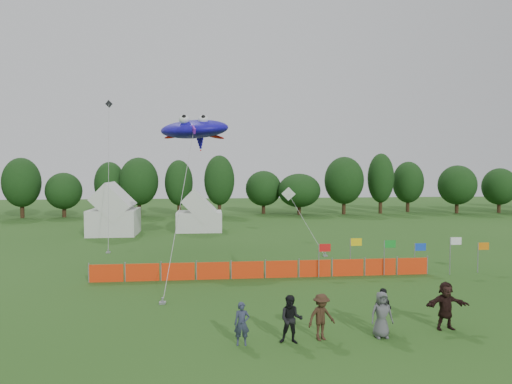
{
  "coord_description": "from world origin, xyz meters",
  "views": [
    {
      "loc": [
        -2.41,
        -17.15,
        6.42
      ],
      "look_at": [
        0.0,
        6.0,
        5.2
      ],
      "focal_mm": 32.0,
      "sensor_mm": 36.0,
      "label": 1
    }
  ],
  "objects": [
    {
      "name": "spectator_f",
      "position": [
        6.96,
        -0.16,
        0.95
      ],
      "size": [
        1.77,
        0.57,
        1.91
      ],
      "primitive_type": "imported",
      "rotation": [
        0.0,
        0.0,
        -0.0
      ],
      "color": "black",
      "rests_on": "ground"
    },
    {
      "name": "small_kite_dark",
      "position": [
        -11.07,
        23.7,
        6.81
      ],
      "size": [
        2.51,
        10.85,
        13.02
      ],
      "color": "black",
      "rests_on": "ground"
    },
    {
      "name": "spectator_e",
      "position": [
        4.09,
        -0.74,
        0.87
      ],
      "size": [
        0.86,
        0.56,
        1.75
      ],
      "primitive_type": "imported",
      "rotation": [
        0.0,
        0.0,
        -0.01
      ],
      "color": "#505256",
      "rests_on": "ground"
    },
    {
      "name": "tent_right",
      "position": [
        -3.38,
        29.53,
        1.65
      ],
      "size": [
        4.62,
        3.7,
        3.26
      ],
      "color": "silver",
      "rests_on": "ground"
    },
    {
      "name": "spectator_a",
      "position": [
        -1.24,
        -0.95,
        0.78
      ],
      "size": [
        0.59,
        0.41,
        1.57
      ],
      "primitive_type": "imported",
      "rotation": [
        0.0,
        0.0,
        -0.06
      ],
      "color": "#2B3149",
      "rests_on": "ground"
    },
    {
      "name": "spectator_c",
      "position": [
        1.75,
        -0.76,
        0.87
      ],
      "size": [
        1.27,
        0.97,
        1.74
      ],
      "primitive_type": "imported",
      "rotation": [
        0.0,
        0.0,
        0.32
      ],
      "color": "#372316",
      "rests_on": "ground"
    },
    {
      "name": "stingray_kite",
      "position": [
        -3.4,
        17.03,
        9.24
      ],
      "size": [
        6.7,
        19.46,
        10.23
      ],
      "color": "#190DC4",
      "rests_on": "ground"
    },
    {
      "name": "spectator_b",
      "position": [
        0.57,
        -0.97,
        0.89
      ],
      "size": [
        0.98,
        0.84,
        1.78
      ],
      "primitive_type": "imported",
      "rotation": [
        0.0,
        0.0,
        -0.21
      ],
      "color": "black",
      "rests_on": "ground"
    },
    {
      "name": "spectator_d",
      "position": [
        4.35,
        -0.16,
        0.86
      ],
      "size": [
        1.09,
        0.87,
        1.73
      ],
      "primitive_type": "imported",
      "rotation": [
        0.0,
        0.0,
        0.52
      ],
      "color": "black",
      "rests_on": "ground"
    },
    {
      "name": "flag_row",
      "position": [
        9.13,
        8.91,
        1.4
      ],
      "size": [
        10.73,
        0.58,
        2.27
      ],
      "color": "gray",
      "rests_on": "ground"
    },
    {
      "name": "treeline",
      "position": [
        1.61,
        44.93,
        4.18
      ],
      "size": [
        104.57,
        8.78,
        8.36
      ],
      "color": "#382314",
      "rests_on": "ground"
    },
    {
      "name": "barrier_fence",
      "position": [
        0.81,
        8.99,
        0.5
      ],
      "size": [
        19.9,
        0.06,
        1.0
      ],
      "color": "red",
      "rests_on": "ground"
    },
    {
      "name": "ground",
      "position": [
        0.0,
        0.0,
        0.0
      ],
      "size": [
        160.0,
        160.0,
        0.0
      ],
      "primitive_type": "plane",
      "color": "#234C16",
      "rests_on": "ground"
    },
    {
      "name": "tent_left",
      "position": [
        -11.54,
        27.92,
        2.03
      ],
      "size": [
        4.55,
        4.55,
        4.02
      ],
      "color": "silver",
      "rests_on": "ground"
    },
    {
      "name": "small_kite_white",
      "position": [
        5.22,
        21.98,
        3.0
      ],
      "size": [
        1.85,
        9.75,
        4.69
      ],
      "color": "white",
      "rests_on": "ground"
    }
  ]
}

